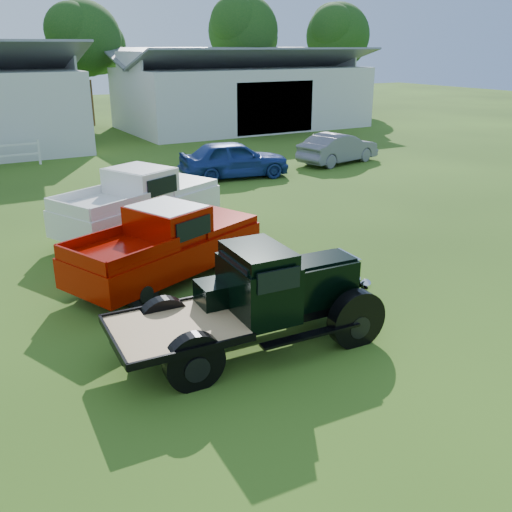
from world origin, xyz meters
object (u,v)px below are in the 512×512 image
red_pickup (166,243)px  vintage_flatbed (253,299)px  misc_car_grey (338,148)px  white_pickup (139,202)px  misc_car_blue (234,159)px

red_pickup → vintage_flatbed: bearing=-109.4°
vintage_flatbed → red_pickup: bearing=95.5°
vintage_flatbed → misc_car_grey: bearing=50.4°
white_pickup → misc_car_blue: white_pickup is taller
vintage_flatbed → misc_car_blue: vintage_flatbed is taller
misc_car_grey → misc_car_blue: bearing=81.4°
vintage_flatbed → red_pickup: size_ratio=0.98×
misc_car_grey → vintage_flatbed: bearing=125.6°
red_pickup → misc_car_grey: (12.77, 9.71, -0.21)m
red_pickup → misc_car_grey: 16.04m
misc_car_blue → misc_car_grey: bearing=-76.5°
red_pickup → misc_car_grey: bearing=15.4°
red_pickup → white_pickup: size_ratio=0.95×
vintage_flatbed → misc_car_grey: (12.60, 13.67, -0.27)m
vintage_flatbed → red_pickup: vintage_flatbed is taller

